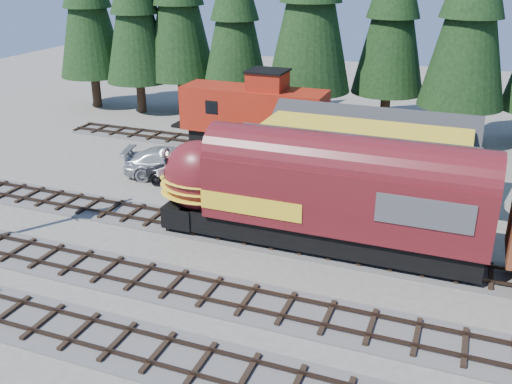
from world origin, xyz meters
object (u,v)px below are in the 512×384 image
(depot, at_px, (363,157))
(pickup_truck_b, at_px, (175,163))
(locomotive, at_px, (308,198))
(pickup_truck_a, at_px, (192,171))
(caboose, at_px, (254,114))

(depot, height_order, pickup_truck_b, depot)
(locomotive, distance_m, pickup_truck_b, 12.95)
(depot, relative_size, pickup_truck_a, 2.23)
(depot, height_order, pickup_truck_a, depot)
(locomotive, height_order, caboose, caboose)
(depot, distance_m, pickup_truck_b, 12.79)
(caboose, bearing_deg, depot, -37.29)
(caboose, relative_size, pickup_truck_b, 1.62)
(pickup_truck_a, bearing_deg, depot, -95.23)
(caboose, distance_m, pickup_truck_a, 8.45)
(pickup_truck_a, relative_size, pickup_truck_b, 0.84)
(depot, distance_m, locomotive, 6.67)
(locomotive, xyz_separation_m, pickup_truck_b, (-11.15, 6.36, -1.71))
(depot, distance_m, pickup_truck_a, 11.38)
(depot, xyz_separation_m, locomotive, (-1.49, -6.50, -0.26))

